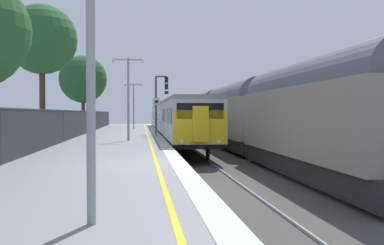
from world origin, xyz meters
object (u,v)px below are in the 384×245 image
object	(u,v)px
platform_lamp_far	(134,102)
background_tree_centre	(83,81)
freight_train_adjacent_track	(218,114)
commuter_train_at_platform	(172,118)
speed_limit_sign	(157,112)
background_tree_left	(91,88)
platform_lamp_near	(91,34)
background_tree_back	(43,41)
signal_gantry	(159,98)
platform_lamp_mid	(128,91)

from	to	relation	value
platform_lamp_far	background_tree_centre	distance (m)	6.27
freight_train_adjacent_track	background_tree_centre	size ratio (longest dim) A/B	7.95
commuter_train_at_platform	speed_limit_sign	bearing A→B (deg)	-99.70
background_tree_centre	commuter_train_at_platform	bearing A→B (deg)	-15.72
commuter_train_at_platform	speed_limit_sign	xyz separation A→B (m)	(-1.85, -10.80, 0.53)
platform_lamp_far	background_tree_left	size ratio (longest dim) A/B	0.82
commuter_train_at_platform	background_tree_centre	xyz separation A→B (m)	(-8.63, 2.43, 3.61)
freight_train_adjacent_track	platform_lamp_near	xyz separation A→B (m)	(-7.74, -32.63, 1.26)
platform_lamp_near	background_tree_centre	xyz separation A→B (m)	(-4.90, 37.90, 1.96)
platform_lamp_near	freight_train_adjacent_track	bearing A→B (deg)	76.65
platform_lamp_near	background_tree_left	world-z (taller)	background_tree_left
platform_lamp_near	commuter_train_at_platform	bearing A→B (deg)	83.99
commuter_train_at_platform	background_tree_back	distance (m)	17.29
platform_lamp_near	background_tree_left	size ratio (longest dim) A/B	0.81
commuter_train_at_platform	platform_lamp_near	size ratio (longest dim) A/B	8.51
speed_limit_sign	platform_lamp_near	size ratio (longest dim) A/B	0.58
freight_train_adjacent_track	signal_gantry	world-z (taller)	signal_gantry
platform_lamp_near	background_tree_centre	distance (m)	38.27
freight_train_adjacent_track	platform_lamp_far	world-z (taller)	platform_lamp_far
platform_lamp_near	platform_lamp_mid	distance (m)	20.65
speed_limit_sign	background_tree_left	xyz separation A→B (m)	(-6.52, 17.28, 2.69)
platform_lamp_far	freight_train_adjacent_track	bearing A→B (deg)	-48.25
signal_gantry	background_tree_back	size ratio (longest dim) A/B	0.56
platform_lamp_near	background_tree_left	xyz separation A→B (m)	(-4.63, 41.95, 1.57)
freight_train_adjacent_track	signal_gantry	bearing A→B (deg)	-145.37
signal_gantry	platform_lamp_far	world-z (taller)	platform_lamp_far
platform_lamp_near	background_tree_left	bearing A→B (deg)	96.30
background_tree_left	background_tree_back	world-z (taller)	background_tree_back
platform_lamp_mid	platform_lamp_near	bearing A→B (deg)	-90.00
speed_limit_sign	background_tree_back	world-z (taller)	background_tree_back
background_tree_left	signal_gantry	bearing A→B (deg)	-62.21
platform_lamp_far	platform_lamp_mid	bearing A→B (deg)	-90.00
freight_train_adjacent_track	background_tree_back	world-z (taller)	background_tree_back
freight_train_adjacent_track	speed_limit_sign	xyz separation A→B (m)	(-5.85, -7.95, 0.14)
background_tree_left	background_tree_back	distance (m)	20.47
signal_gantry	background_tree_centre	world-z (taller)	background_tree_centre
platform_lamp_near	platform_lamp_mid	size ratio (longest dim) A/B	0.95
commuter_train_at_platform	background_tree_back	size ratio (longest dim) A/B	4.87
speed_limit_sign	platform_lamp_mid	bearing A→B (deg)	-115.16
freight_train_adjacent_track	platform_lamp_mid	bearing A→B (deg)	-122.87
platform_lamp_mid	background_tree_centre	distance (m)	18.03
commuter_train_at_platform	freight_train_adjacent_track	size ratio (longest dim) A/B	0.70
platform_lamp_far	background_tree_left	xyz separation A→B (m)	(-4.63, 0.65, 1.55)
signal_gantry	background_tree_back	xyz separation A→B (m)	(-7.55, -7.29, 3.23)
signal_gantry	platform_lamp_far	bearing A→B (deg)	100.34
platform_lamp_mid	platform_lamp_far	world-z (taller)	platform_lamp_mid
background_tree_left	background_tree_centre	size ratio (longest dim) A/B	0.81
signal_gantry	background_tree_left	xyz separation A→B (m)	(-6.90, 13.10, 1.52)
speed_limit_sign	background_tree_left	size ratio (longest dim) A/B	0.47
background_tree_centre	speed_limit_sign	bearing A→B (deg)	-62.84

